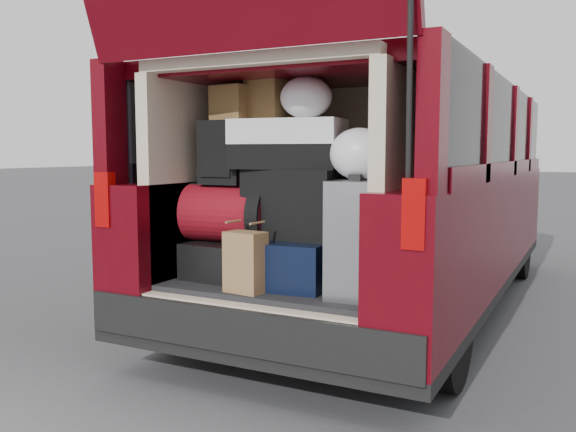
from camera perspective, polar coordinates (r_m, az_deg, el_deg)
name	(u,v)px	position (r m, az deg, el deg)	size (l,w,h in m)	color
ground	(273,386)	(3.47, -1.44, -15.63)	(80.00, 80.00, 0.00)	#3E3E41
minivan	(382,198)	(4.95, 8.83, 1.67)	(1.90, 5.35, 2.77)	black
load_floor	(295,325)	(3.61, 0.66, -10.14)	(1.24, 1.05, 0.55)	black
black_hardshell	(231,258)	(3.62, -5.35, -3.96)	(0.38, 0.52, 0.21)	black
navy_hardshell	(293,261)	(3.39, 0.45, -4.20)	(0.47, 0.58, 0.25)	black
silver_roller	(358,238)	(3.10, 6.59, -2.08)	(0.24, 0.39, 0.59)	silver
kraft_bag	(246,262)	(3.18, -4.00, -4.33)	(0.21, 0.13, 0.32)	#916641
red_duffel	(230,213)	(3.54, -5.43, 0.26)	(0.51, 0.33, 0.33)	maroon
black_soft_case	(296,204)	(3.37, 0.72, 1.17)	(0.53, 0.32, 0.38)	black
backpack	(223,153)	(3.53, -6.11, 5.91)	(0.26, 0.16, 0.37)	black
twotone_duffel	(288,144)	(3.38, -0.01, 6.74)	(0.61, 0.31, 0.27)	white
grocery_sack_lower	(233,103)	(3.58, -5.15, 10.45)	(0.22, 0.18, 0.20)	brown
grocery_sack_upper	(269,101)	(3.53, -1.77, 10.74)	(0.22, 0.18, 0.22)	brown
plastic_bag_center	(306,97)	(3.34, 1.70, 11.03)	(0.28, 0.26, 0.23)	white
plastic_bag_right	(359,154)	(3.10, 6.70, 5.80)	(0.30, 0.28, 0.26)	white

